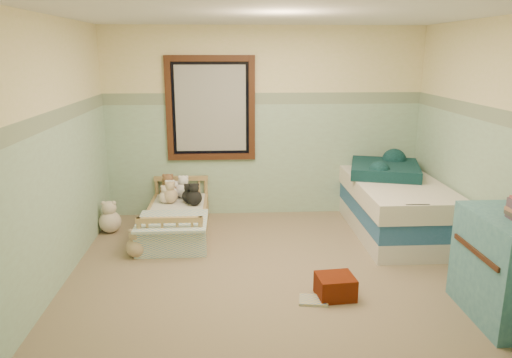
{
  "coord_description": "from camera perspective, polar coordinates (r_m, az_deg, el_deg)",
  "views": [
    {
      "loc": [
        -0.47,
        -4.62,
        2.17
      ],
      "look_at": [
        -0.19,
        0.35,
        0.86
      ],
      "focal_mm": 34.07,
      "sensor_mm": 36.0,
      "label": 1
    }
  ],
  "objects": [
    {
      "name": "ceiling",
      "position": [
        4.65,
        2.69,
        18.88
      ],
      "size": [
        4.2,
        3.6,
        0.02
      ],
      "primitive_type": "cube",
      "color": "silver",
      "rests_on": "wall_back"
    },
    {
      "name": "wall_left",
      "position": [
        4.98,
        -22.32,
        2.95
      ],
      "size": [
        0.04,
        3.6,
        2.5
      ],
      "primitive_type": "cube",
      "color": "beige",
      "rests_on": "floor"
    },
    {
      "name": "border_strip",
      "position": [
        6.45,
        0.94,
        9.42
      ],
      "size": [
        4.2,
        0.01,
        0.15
      ],
      "primitive_type": "cube",
      "color": "#425F47",
      "rests_on": "wall_back"
    },
    {
      "name": "window_blinds",
      "position": [
        6.43,
        -5.35,
        8.23
      ],
      "size": [
        0.92,
        0.01,
        1.12
      ],
      "primitive_type": "cube",
      "color": "beige",
      "rests_on": "window_frame"
    },
    {
      "name": "toddler_bed_frame",
      "position": [
        6.07,
        -9.24,
        -5.49
      ],
      "size": [
        0.72,
        1.44,
        0.19
      ],
      "primitive_type": "cube",
      "color": "#A57F4A",
      "rests_on": "floor"
    },
    {
      "name": "extra_plush_2",
      "position": [
        6.48,
        -9.37,
        -1.49
      ],
      "size": [
        0.15,
        0.15,
        0.15
      ],
      "primitive_type": "sphere",
      "color": "white",
      "rests_on": "toddler_mattress"
    },
    {
      "name": "twin_mattress",
      "position": [
        6.14,
        16.06,
        -1.16
      ],
      "size": [
        1.01,
        1.98,
        0.22
      ],
      "primitive_type": "cube",
      "color": "silver",
      "rests_on": "twin_boxspring"
    },
    {
      "name": "wall_back",
      "position": [
        6.5,
        0.92,
        6.58
      ],
      "size": [
        4.2,
        0.04,
        2.5
      ],
      "primitive_type": "cube",
      "color": "beige",
      "rests_on": "floor"
    },
    {
      "name": "red_pillow",
      "position": [
        4.58,
        9.29,
        -12.35
      ],
      "size": [
        0.36,
        0.32,
        0.21
      ],
      "primitive_type": "cube",
      "rotation": [
        0.0,
        0.0,
        0.1
      ],
      "color": "#9D2A09",
      "rests_on": "floor"
    },
    {
      "name": "teal_blanket",
      "position": [
        6.36,
        14.88,
        1.13
      ],
      "size": [
        1.03,
        1.06,
        0.14
      ],
      "primitive_type": "cube",
      "rotation": [
        0.0,
        0.0,
        -0.27
      ],
      "color": "black",
      "rests_on": "twin_mattress"
    },
    {
      "name": "floor_book",
      "position": [
        4.52,
        6.77,
        -13.95
      ],
      "size": [
        0.28,
        0.24,
        0.02
      ],
      "primitive_type": "cube",
      "rotation": [
        0.0,
        0.0,
        -0.16
      ],
      "color": "yellow",
      "rests_on": "floor"
    },
    {
      "name": "plush_floor_cream",
      "position": [
        6.28,
        -16.76,
        -4.83
      ],
      "size": [
        0.27,
        0.27,
        0.27
      ],
      "primitive_type": "sphere",
      "color": "beige",
      "rests_on": "floor"
    },
    {
      "name": "wainscot_mint",
      "position": [
        6.58,
        0.91,
        2.25
      ],
      "size": [
        4.2,
        0.01,
        1.5
      ],
      "primitive_type": "cube",
      "color": "#8DA98D",
      "rests_on": "floor"
    },
    {
      "name": "wall_right",
      "position": [
        5.37,
        25.47,
        3.4
      ],
      "size": [
        0.04,
        3.6,
        2.5
      ],
      "primitive_type": "cube",
      "color": "beige",
      "rests_on": "floor"
    },
    {
      "name": "plush_bed_dark",
      "position": [
        6.23,
        -7.91,
        -2.02
      ],
      "size": [
        0.17,
        0.17,
        0.17
      ],
      "primitive_type": "sphere",
      "color": "black",
      "rests_on": "toddler_mattress"
    },
    {
      "name": "window_frame",
      "position": [
        6.42,
        -5.35,
        8.22
      ],
      "size": [
        1.16,
        0.06,
        1.36
      ],
      "primitive_type": "cube",
      "color": "#361B11",
      "rests_on": "wall_back"
    },
    {
      "name": "plush_bed_brown",
      "position": [
        6.46,
        -10.25,
        -1.27
      ],
      "size": [
        0.22,
        0.22,
        0.22
      ],
      "primitive_type": "sphere",
      "color": "brown",
      "rests_on": "toddler_mattress"
    },
    {
      "name": "plush_bed_white",
      "position": [
        6.44,
        -8.48,
        -1.32
      ],
      "size": [
        0.2,
        0.2,
        0.2
      ],
      "primitive_type": "sphere",
      "color": "white",
      "rests_on": "toddler_mattress"
    },
    {
      "name": "extra_plush_0",
      "position": [
        6.12,
        -7.25,
        -2.2
      ],
      "size": [
        0.19,
        0.19,
        0.19
      ],
      "primitive_type": "sphere",
      "color": "black",
      "rests_on": "toddler_mattress"
    },
    {
      "name": "twin_boxspring",
      "position": [
        6.21,
        15.92,
        -3.12
      ],
      "size": [
        0.97,
        1.94,
        0.22
      ],
      "primitive_type": "cube",
      "color": "navy",
      "rests_on": "twin_bed_frame"
    },
    {
      "name": "patchwork_quilt",
      "position": [
        5.58,
        -9.8,
        -4.88
      ],
      "size": [
        0.78,
        0.72,
        0.03
      ],
      "primitive_type": "cube",
      "color": "#6CA7CD",
      "rests_on": "toddler_mattress"
    },
    {
      "name": "dresser",
      "position": [
        4.57,
        27.41,
        -9.23
      ],
      "size": [
        0.56,
        0.89,
        0.89
      ],
      "primitive_type": "cube",
      "color": "#34687C",
      "rests_on": "floor"
    },
    {
      "name": "floor",
      "position": [
        5.13,
        2.35,
        -10.46
      ],
      "size": [
        4.2,
        3.6,
        0.02
      ],
      "primitive_type": "cube",
      "color": "gray",
      "rests_on": "ground"
    },
    {
      "name": "extra_plush_1",
      "position": [
        6.27,
        -10.61,
        -2.09
      ],
      "size": [
        0.16,
        0.16,
        0.16
      ],
      "primitive_type": "sphere",
      "color": "beige",
      "rests_on": "toddler_mattress"
    },
    {
      "name": "extra_plush_3",
      "position": [
        6.33,
        -10.02,
        -1.75
      ],
      "size": [
        0.19,
        0.19,
        0.19
      ],
      "primitive_type": "sphere",
      "color": "white",
      "rests_on": "toddler_mattress"
    },
    {
      "name": "wall_front",
      "position": [
        3.0,
        5.93,
        -3.25
      ],
      "size": [
        4.2,
        0.04,
        2.5
      ],
      "primitive_type": "cube",
      "color": "beige",
      "rests_on": "floor"
    },
    {
      "name": "toddler_mattress",
      "position": [
        6.02,
        -9.3,
        -4.12
      ],
      "size": [
        0.66,
        1.38,
        0.12
      ],
      "primitive_type": "cube",
      "color": "silver",
      "rests_on": "toddler_bed_frame"
    },
    {
      "name": "plush_floor_tan",
      "position": [
        5.49,
        -13.88,
        -7.8
      ],
      "size": [
        0.22,
        0.22,
        0.22
      ],
      "primitive_type": "sphere",
      "color": "#CBAD87",
      "rests_on": "floor"
    },
    {
      "name": "twin_bed_frame",
      "position": [
        6.28,
        15.78,
        -5.03
      ],
      "size": [
        0.97,
        1.94,
        0.22
      ],
      "primitive_type": "cube",
      "color": "silver",
      "rests_on": "floor"
    },
    {
      "name": "plush_bed_tan",
      "position": [
        6.25,
        -10.02,
        -1.95
      ],
      "size": [
        0.19,
        0.19,
        0.19
      ],
      "primitive_type": "sphere",
      "color": "#CBAD87",
      "rests_on": "toddler_mattress"
    }
  ]
}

